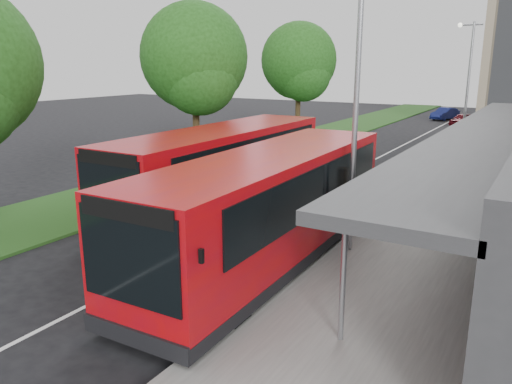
# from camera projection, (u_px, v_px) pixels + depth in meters

# --- Properties ---
(ground) EXTENTS (120.00, 120.00, 0.00)m
(ground) POSITION_uv_depth(u_px,v_px,m) (200.00, 248.00, 15.83)
(ground) COLOR black
(ground) RESTS_ON ground
(pavement) EXTENTS (5.00, 80.00, 0.15)m
(pavement) POSITION_uv_depth(u_px,v_px,m) (487.00, 161.00, 29.42)
(pavement) COLOR slate
(pavement) RESTS_ON ground
(grass_verge) EXTENTS (5.00, 80.00, 0.10)m
(grass_verge) POSITION_uv_depth(u_px,v_px,m) (291.00, 144.00, 35.90)
(grass_verge) COLOR #1F4A17
(grass_verge) RESTS_ON ground
(lane_centre_line) EXTENTS (0.12, 70.00, 0.01)m
(lane_centre_line) POSITION_uv_depth(u_px,v_px,m) (361.00, 167.00, 28.28)
(lane_centre_line) COLOR silver
(lane_centre_line) RESTS_ON ground
(kerb_dashes) EXTENTS (0.12, 56.00, 0.01)m
(kerb_dashes) POSITION_uv_depth(u_px,v_px,m) (436.00, 161.00, 29.95)
(kerb_dashes) COLOR silver
(kerb_dashes) RESTS_ON ground
(tree_mid) EXTENTS (5.44, 5.44, 8.74)m
(tree_mid) POSITION_uv_depth(u_px,v_px,m) (195.00, 64.00, 25.42)
(tree_mid) COLOR #352515
(tree_mid) RESTS_ON ground
(tree_far) EXTENTS (5.33, 5.33, 8.57)m
(tree_far) POSITION_uv_depth(u_px,v_px,m) (299.00, 65.00, 35.41)
(tree_far) COLOR #352515
(tree_far) RESTS_ON ground
(lamp_post_near) EXTENTS (1.44, 0.28, 8.00)m
(lamp_post_near) POSITION_uv_depth(u_px,v_px,m) (354.00, 98.00, 14.25)
(lamp_post_near) COLOR #919399
(lamp_post_near) RESTS_ON pavement
(lamp_post_far) EXTENTS (1.44, 0.28, 8.00)m
(lamp_post_far) POSITION_uv_depth(u_px,v_px,m) (467.00, 79.00, 30.86)
(lamp_post_far) COLOR #919399
(lamp_post_far) RESTS_ON pavement
(bus_main) EXTENTS (3.21, 11.54, 3.25)m
(bus_main) POSITION_uv_depth(u_px,v_px,m) (270.00, 208.00, 14.34)
(bus_main) COLOR #B30909
(bus_main) RESTS_ON ground
(bus_second) EXTENTS (3.14, 11.59, 3.28)m
(bus_second) POSITION_uv_depth(u_px,v_px,m) (222.00, 170.00, 19.35)
(bus_second) COLOR #B30909
(bus_second) RESTS_ON ground
(litter_bin) EXTENTS (0.65, 0.65, 0.93)m
(litter_bin) POSITION_uv_depth(u_px,v_px,m) (458.00, 191.00, 20.46)
(litter_bin) COLOR #322314
(litter_bin) RESTS_ON pavement
(bollard) EXTENTS (0.15, 0.15, 0.86)m
(bollard) POSITION_uv_depth(u_px,v_px,m) (462.00, 157.00, 28.07)
(bollard) COLOR yellow
(bollard) RESTS_ON pavement
(car_near) EXTENTS (2.23, 3.64, 1.16)m
(car_near) POSITION_uv_depth(u_px,v_px,m) (463.00, 119.00, 46.77)
(car_near) COLOR #5A0C15
(car_near) RESTS_ON ground
(car_far) EXTENTS (2.46, 4.00, 1.25)m
(car_far) POSITION_uv_depth(u_px,v_px,m) (445.00, 114.00, 51.66)
(car_far) COLOR navy
(car_far) RESTS_ON ground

